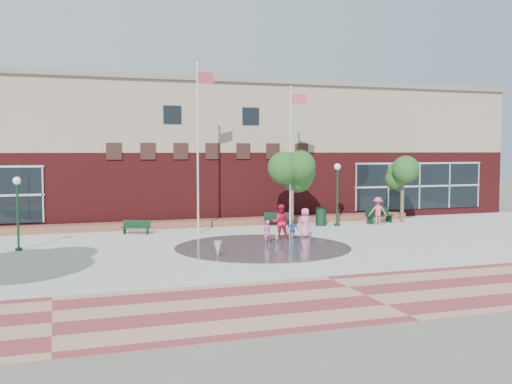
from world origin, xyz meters
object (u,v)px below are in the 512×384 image
object	(u,v)px
flagpole_left	(198,139)
trash_can	(321,216)
flagpole_right	(291,149)
child_splash	(267,232)
bench_left	(136,230)

from	to	relation	value
flagpole_left	trash_can	xyz separation A→B (m)	(7.88, 0.96, -4.69)
flagpole_right	child_splash	distance (m)	7.71
flagpole_left	bench_left	size ratio (longest dim) A/B	5.93
flagpole_right	bench_left	world-z (taller)	flagpole_right
flagpole_left	child_splash	world-z (taller)	flagpole_left
flagpole_left	child_splash	size ratio (longest dim) A/B	7.92
flagpole_right	child_splash	size ratio (longest dim) A/B	7.06
bench_left	flagpole_left	bearing A→B (deg)	9.57
trash_can	child_splash	bearing A→B (deg)	-134.10
trash_can	bench_left	bearing A→B (deg)	-179.39
flagpole_right	trash_can	xyz separation A→B (m)	(2.08, 0.25, -4.13)
flagpole_left	bench_left	xyz separation A→B (m)	(-3.37, 0.84, -5.02)
flagpole_left	bench_left	bearing A→B (deg)	151.22
flagpole_left	trash_can	world-z (taller)	flagpole_left
flagpole_left	flagpole_right	distance (m)	5.88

